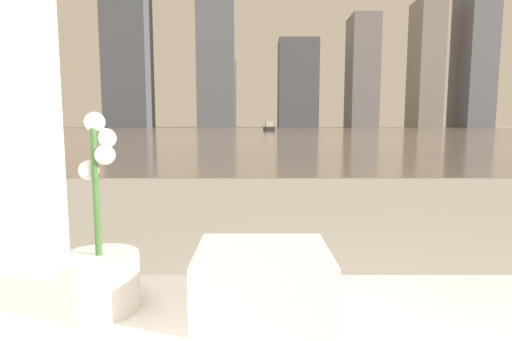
{
  "coord_description": "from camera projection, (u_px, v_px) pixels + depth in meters",
  "views": [
    {
      "loc": [
        -0.1,
        0.21,
        0.92
      ],
      "look_at": [
        -0.1,
        2.61,
        0.65
      ],
      "focal_mm": 28.0,
      "sensor_mm": 36.0,
      "label": 1
    }
  ],
  "objects": [
    {
      "name": "skyline_tower_2",
      "position": [
        298.0,
        84.0,
        115.67
      ],
      "size": [
        11.22,
        9.46,
        24.98
      ],
      "color": "#4C515B",
      "rests_on": "ground_plane"
    },
    {
      "name": "skyline_tower_0",
      "position": [
        126.0,
        7.0,
        113.24
      ],
      "size": [
        12.47,
        9.88,
        68.23
      ],
      "color": "#4C515B",
      "rests_on": "ground_plane"
    },
    {
      "name": "towel_stack",
      "position": [
        263.0,
        279.0,
        0.77
      ],
      "size": [
        0.25,
        0.22,
        0.12
      ],
      "color": "silver",
      "rests_on": "bathtub"
    },
    {
      "name": "skyline_tower_3",
      "position": [
        362.0,
        73.0,
        115.27
      ],
      "size": [
        7.71,
        10.67,
        31.61
      ],
      "color": "slate",
      "rests_on": "ground_plane"
    },
    {
      "name": "potted_orchid",
      "position": [
        101.0,
        270.0,
        0.77
      ],
      "size": [
        0.15,
        0.15,
        0.38
      ],
      "color": "silver",
      "rests_on": "bathtub"
    },
    {
      "name": "harbor_boat_3",
      "position": [
        269.0,
        128.0,
        54.48
      ],
      "size": [
        1.52,
        3.61,
        1.32
      ],
      "color": "#2D2D33",
      "rests_on": "harbor_water"
    },
    {
      "name": "harbor_water",
      "position": [
        257.0,
        130.0,
        61.49
      ],
      "size": [
        180.0,
        110.0,
        0.01
      ],
      "color": "gray",
      "rests_on": "ground_plane"
    },
    {
      "name": "skyline_tower_5",
      "position": [
        476.0,
        26.0,
        113.73
      ],
      "size": [
        7.82,
        12.72,
        57.76
      ],
      "color": "slate",
      "rests_on": "ground_plane"
    },
    {
      "name": "skyline_tower_4",
      "position": [
        426.0,
        65.0,
        115.0
      ],
      "size": [
        6.94,
        10.69,
        36.0
      ],
      "color": "gray",
      "rests_on": "ground_plane"
    }
  ]
}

